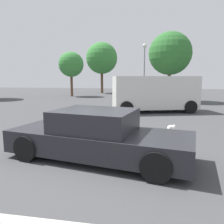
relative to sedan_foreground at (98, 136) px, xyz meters
name	(u,v)px	position (x,y,z in m)	size (l,w,h in m)	color
ground_plane	(94,161)	(-0.05, -0.20, -0.58)	(80.00, 80.00, 0.00)	#424244
sedan_foreground	(98,136)	(0.00, 0.00, 0.00)	(4.84, 2.56, 1.25)	#232328
dog	(172,129)	(2.08, 2.56, -0.30)	(0.38, 0.62, 0.43)	white
van_white	(155,93)	(1.58, 8.43, 0.59)	(5.35, 3.32, 2.16)	silver
light_post_near	(144,61)	(0.66, 18.93, 3.34)	(0.44, 0.44, 5.68)	gray
tree_back_center	(170,54)	(2.97, 14.95, 3.60)	(3.72, 3.72, 6.05)	brown
tree_back_right	(102,58)	(-5.33, 24.97, 4.22)	(4.31, 4.31, 6.97)	brown
tree_far_right	(71,65)	(-7.53, 18.79, 3.01)	(2.81, 2.81, 5.01)	brown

